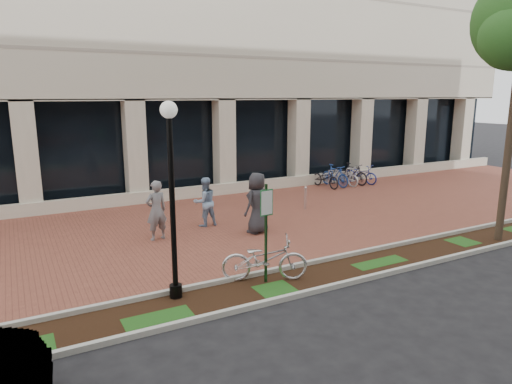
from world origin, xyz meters
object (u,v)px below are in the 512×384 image
parking_sign (266,221)px  lamppost (172,191)px  locked_bicycle (265,259)px  pedestrian_mid (205,202)px  bollard (305,198)px  bike_rack_cluster (344,175)px  pedestrian_right (257,203)px  pedestrian_left (156,211)px

parking_sign → lamppost: 2.35m
locked_bicycle → pedestrian_mid: bearing=18.9°
bollard → bike_rack_cluster: (4.41, 3.09, 0.03)m
lamppost → pedestrian_mid: lamppost is taller
bollard → bike_rack_cluster: 5.38m
lamppost → locked_bicycle: bearing=-3.0°
pedestrian_mid → pedestrian_right: bearing=124.3°
pedestrian_left → bollard: (6.19, 1.00, -0.47)m
pedestrian_mid → bollard: bearing=-179.8°
locked_bicycle → bollard: bearing=-17.4°
pedestrian_left → lamppost: bearing=68.4°
lamppost → bike_rack_cluster: size_ratio=1.37×
pedestrian_left → bike_rack_cluster: pedestrian_left is taller
pedestrian_left → bike_rack_cluster: (10.60, 4.09, -0.43)m
lamppost → bollard: (7.02, 5.21, -1.95)m
parking_sign → pedestrian_right: bearing=60.2°
bike_rack_cluster → locked_bicycle: bearing=-147.3°
lamppost → pedestrian_left: size_ratio=2.29×
parking_sign → lamppost: lamppost is taller
parking_sign → locked_bicycle: (0.03, 0.12, -0.98)m
parking_sign → pedestrian_right: (1.74, 3.64, -0.54)m
pedestrian_right → bollard: pedestrian_right is taller
parking_sign → pedestrian_left: 4.68m
pedestrian_left → pedestrian_right: (3.07, -0.81, 0.06)m
pedestrian_left → bollard: bearing=178.7°
lamppost → bike_rack_cluster: 14.25m
parking_sign → lamppost: (-2.16, 0.23, 0.89)m
parking_sign → pedestrian_right: parking_sign is taller
pedestrian_left → pedestrian_right: size_ratio=0.94×
parking_sign → bollard: 7.37m
parking_sign → pedestrian_left: (-1.33, 4.45, -0.59)m
parking_sign → lamppost: bearing=169.5°
locked_bicycle → pedestrian_left: size_ratio=1.11×
lamppost → pedestrian_left: lamppost is taller
locked_bicycle → bike_rack_cluster: (9.24, 8.41, -0.04)m
lamppost → pedestrian_left: (0.83, 4.21, -1.48)m
lamppost → pedestrian_left: bearing=78.9°
lamppost → bollard: bearing=36.6°
bollard → pedestrian_left: bearing=-170.9°
bollard → lamppost: bearing=-143.4°
locked_bicycle → bike_rack_cluster: locked_bicycle is taller
locked_bicycle → bike_rack_cluster: size_ratio=0.66×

